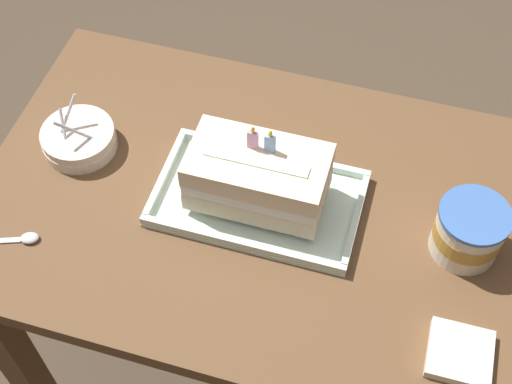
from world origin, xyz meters
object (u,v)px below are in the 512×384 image
(serving_spoon_near_tray, at_px, (19,239))
(napkin_pile, at_px, (460,354))
(birthday_cake, at_px, (258,176))
(foil_tray, at_px, (258,200))
(bowl_stack, at_px, (79,139))
(ice_cream_tub, at_px, (469,231))

(serving_spoon_near_tray, height_order, napkin_pile, napkin_pile)
(birthday_cake, bearing_deg, foil_tray, -90.00)
(bowl_stack, bearing_deg, ice_cream_tub, -1.78)
(ice_cream_tub, bearing_deg, napkin_pile, -84.54)
(bowl_stack, bearing_deg, napkin_pile, -16.83)
(foil_tray, bearing_deg, napkin_pile, -27.01)
(foil_tray, xyz_separation_m, napkin_pile, (0.39, -0.20, 0.00))
(foil_tray, xyz_separation_m, bowl_stack, (-0.36, 0.03, 0.02))
(serving_spoon_near_tray, distance_m, napkin_pile, 0.77)
(ice_cream_tub, bearing_deg, birthday_cake, -178.91)
(birthday_cake, distance_m, bowl_stack, 0.37)
(birthday_cake, xyz_separation_m, ice_cream_tub, (0.37, 0.01, -0.03))
(serving_spoon_near_tray, bearing_deg, napkin_pile, -0.05)
(bowl_stack, distance_m, serving_spoon_near_tray, 0.23)
(ice_cream_tub, bearing_deg, serving_spoon_near_tray, -164.71)
(ice_cream_tub, bearing_deg, bowl_stack, 178.22)
(foil_tray, xyz_separation_m, ice_cream_tub, (0.37, 0.01, 0.05))
(foil_tray, bearing_deg, serving_spoon_near_tray, -152.49)
(birthday_cake, relative_size, serving_spoon_near_tray, 1.74)
(foil_tray, height_order, napkin_pile, foil_tray)
(serving_spoon_near_tray, bearing_deg, birthday_cake, 27.52)
(foil_tray, distance_m, bowl_stack, 0.37)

